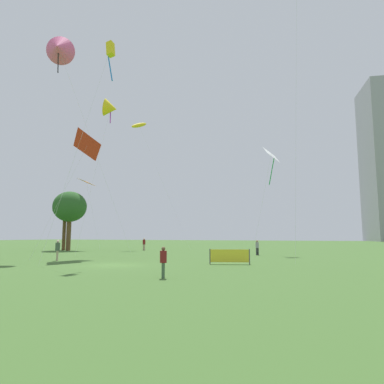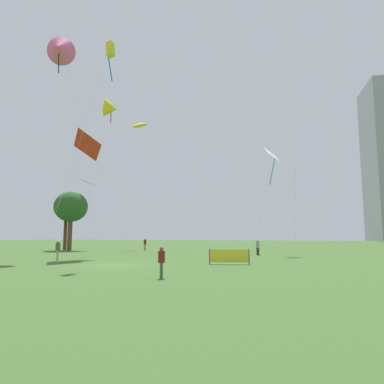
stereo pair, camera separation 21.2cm
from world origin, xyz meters
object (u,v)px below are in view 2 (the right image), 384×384
park_tree_1 (71,207)px  kite_flying_5 (88,182)px  person_standing_1 (258,247)px  person_standing_3 (58,249)px  event_banner (229,256)px  kite_flying_2 (88,145)px  kite_flying_4 (59,49)px  kite_flying_8 (140,125)px  person_standing_0 (145,243)px  kite_flying_0 (272,157)px  kite_flying_1 (110,51)px  person_standing_2 (161,260)px  kite_flying_3 (111,108)px  park_tree_0 (66,209)px

park_tree_1 → kite_flying_5: bearing=68.5°
person_standing_1 → kite_flying_5: kite_flying_5 is taller
person_standing_3 → event_banner: person_standing_3 is taller
kite_flying_2 → park_tree_1: kite_flying_2 is taller
person_standing_3 → event_banner: size_ratio=0.61×
kite_flying_2 → kite_flying_4: kite_flying_4 is taller
kite_flying_8 → kite_flying_2: bearing=-70.4°
person_standing_0 → kite_flying_5: bearing=-170.9°
person_standing_1 → kite_flying_5: 28.61m
kite_flying_0 → kite_flying_5: kite_flying_0 is taller
kite_flying_4 → kite_flying_1: bearing=-18.0°
person_standing_3 → person_standing_2: bearing=-157.9°
kite_flying_5 → park_tree_1: (-0.92, -2.35, -3.99)m
person_standing_0 → park_tree_1: 12.02m
kite_flying_1 → kite_flying_8: (-13.43, 27.10, 3.00)m
person_standing_0 → kite_flying_5: size_ratio=0.16×
person_standing_2 → kite_flying_4: 29.85m
person_standing_1 → kite_flying_0: size_ratio=0.13×
kite_flying_4 → event_banner: (18.90, -1.34, -21.24)m
person_standing_3 → kite_flying_5: 24.64m
kite_flying_1 → kite_flying_4: (-8.69, 2.83, 3.58)m
person_standing_1 → event_banner: size_ratio=0.57×
person_standing_0 → park_tree_1: park_tree_1 is taller
person_standing_0 → kite_flying_3: (2.90, -13.12, 15.71)m
person_standing_1 → person_standing_3: (-14.00, -15.05, 0.07)m
kite_flying_5 → person_standing_3: bearing=-56.0°
person_standing_1 → kite_flying_5: size_ratio=0.15×
person_standing_0 → park_tree_1: size_ratio=0.21×
park_tree_0 → park_tree_1: park_tree_1 is taller
person_standing_3 → kite_flying_4: (-4.19, 3.25, 20.85)m
kite_flying_3 → kite_flying_4: size_ratio=0.76×
person_standing_1 → event_banner: bearing=-118.7°
person_standing_2 → person_standing_3: 16.01m
person_standing_3 → kite_flying_2: 10.90m
person_standing_3 → park_tree_1: 22.14m
kite_flying_8 → park_tree_1: 19.18m
person_standing_0 → kite_flying_2: bearing=-88.1°
kite_flying_5 → park_tree_1: size_ratio=1.27×
person_standing_2 → kite_flying_8: size_ratio=0.07×
kite_flying_1 → kite_flying_2: (-5.04, 3.55, -7.14)m
kite_flying_0 → kite_flying_3: kite_flying_3 is taller
kite_flying_1 → kite_flying_5: size_ratio=1.77×
kite_flying_2 → kite_flying_3: kite_flying_3 is taller
kite_flying_4 → park_tree_0: size_ratio=3.05×
person_standing_0 → kite_flying_0: kite_flying_0 is taller
kite_flying_4 → park_tree_1: size_ratio=2.76×
person_standing_1 → kite_flying_0: 10.80m
kite_flying_0 → park_tree_0: (-30.65, -0.09, -5.30)m
park_tree_1 → person_standing_1: bearing=-3.2°
person_standing_2 → kite_flying_8: bearing=-165.8°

